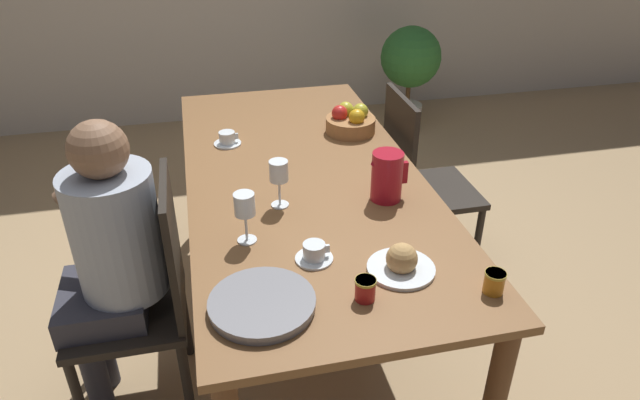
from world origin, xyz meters
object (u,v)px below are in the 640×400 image
chair_person_side (146,295)px  wine_glass_water (279,173)px  potted_plant (410,64)px  person_seated (110,251)px  bread_plate (401,262)px  fruit_bowl (351,121)px  serving_tray (262,304)px  jam_jar_red (494,281)px  wine_glass_juice (245,207)px  teacup_near_person (314,253)px  jam_jar_amber (365,288)px  chair_opposite (419,181)px  teacup_across (227,139)px  red_pitcher (387,176)px

chair_person_side → wine_glass_water: (0.51, 0.06, 0.41)m
potted_plant → chair_person_side: bearing=-129.4°
person_seated → bread_plate: (0.90, -0.42, 0.11)m
fruit_bowl → serving_tray: bearing=-116.8°
serving_tray → jam_jar_red: jam_jar_red is taller
person_seated → wine_glass_juice: (0.46, -0.16, 0.21)m
teacup_near_person → wine_glass_juice: bearing=142.1°
jam_jar_amber → serving_tray: bearing=174.9°
chair_person_side → chair_opposite: size_ratio=1.00×
wine_glass_juice → teacup_across: bearing=89.8°
chair_person_side → potted_plant: (1.87, 2.27, 0.04)m
wine_glass_water → teacup_near_person: bearing=-81.8°
person_seated → teacup_across: 0.77m
jam_jar_amber → potted_plant: size_ratio=0.08×
person_seated → fruit_bowl: 1.21m
jam_jar_amber → chair_opposite: bearing=60.5°
teacup_near_person → potted_plant: bearing=63.0°
person_seated → teacup_across: person_seated is taller
chair_person_side → chair_opposite: 1.41m
teacup_across → teacup_near_person: bearing=-78.3°
red_pitcher → teacup_across: bearing=131.0°
jam_jar_red → teacup_near_person: bearing=150.3°
teacup_across → jam_jar_amber: bearing=-75.6°
red_pitcher → teacup_near_person: 0.47m
wine_glass_water → jam_jar_amber: size_ratio=2.61×
serving_tray → jam_jar_amber: 0.29m
teacup_across → potted_plant: bearing=47.7°
person_seated → bread_plate: bearing=-115.2°
teacup_across → jam_jar_amber: (0.29, -1.13, 0.01)m
chair_person_side → serving_tray: bearing=-142.4°
person_seated → teacup_near_person: 0.73m
jam_jar_amber → fruit_bowl: fruit_bowl is taller
red_pitcher → fruit_bowl: (0.04, 0.62, -0.04)m
chair_opposite → serving_tray: 1.44m
chair_opposite → teacup_across: chair_opposite is taller
teacup_across → fruit_bowl: (0.57, 0.01, 0.03)m
teacup_across → jam_jar_red: (0.66, -1.19, 0.01)m
wine_glass_water → jam_jar_red: wine_glass_water is taller
chair_person_side → jam_jar_red: (1.03, -0.56, 0.32)m
wine_glass_water → teacup_across: (-0.14, 0.57, -0.11)m
red_pitcher → jam_jar_amber: (-0.24, -0.53, -0.06)m
wine_glass_water → teacup_across: wine_glass_water is taller
red_pitcher → teacup_across: 0.81m
serving_tray → potted_plant: potted_plant is taller
bread_plate → jam_jar_amber: (-0.15, -0.10, 0.01)m
bread_plate → jam_jar_red: size_ratio=3.04×
teacup_near_person → bread_plate: 0.27m
serving_tray → fruit_bowl: bearing=63.2°
wine_glass_water → chair_person_side: bearing=-173.7°
teacup_across → wine_glass_juice: bearing=-90.2°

